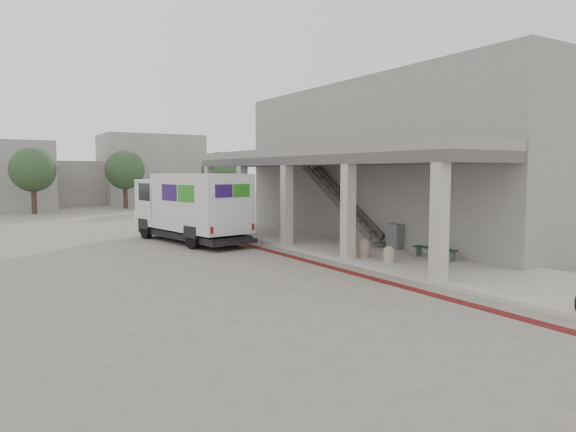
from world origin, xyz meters
TOP-DOWN VIEW (x-y plane):
  - ground at (0.00, 0.00)m, footprint 120.00×120.00m
  - bike_lane_stripe at (1.00, 2.00)m, footprint 0.35×40.00m
  - sidewalk at (4.00, 0.00)m, footprint 4.40×28.00m
  - transit_building at (6.83, 4.50)m, footprint 7.60×17.00m
  - distant_backdrop at (-2.84, 35.89)m, footprint 28.00×10.00m
  - tree_left at (-5.00, 28.00)m, footprint 3.20×3.20m
  - tree_mid at (2.00, 30.00)m, footprint 3.20×3.20m
  - tree_right at (10.00, 29.00)m, footprint 3.20×3.20m
  - fedex_truck at (-0.69, 8.01)m, footprint 3.20×7.23m
  - bench at (4.56, -1.11)m, footprint 0.60×1.62m
  - bollard_near at (2.78, 0.44)m, footprint 0.43×0.43m
  - bollard_far at (2.79, -0.80)m, footprint 0.36×0.36m
  - utility_cabinet at (5.00, 1.27)m, footprint 0.46×0.59m

SIDE VIEW (x-z plane):
  - ground at x=0.00m, z-range 0.00..0.00m
  - bike_lane_stripe at x=1.00m, z-range 0.00..0.01m
  - sidewalk at x=4.00m, z-range 0.00..0.12m
  - bench at x=4.56m, z-range 0.20..0.57m
  - bollard_far at x=2.79m, z-range 0.12..0.66m
  - bollard_near at x=2.78m, z-range 0.12..0.77m
  - utility_cabinet at x=5.00m, z-range 0.12..1.08m
  - fedex_truck at x=-0.69m, z-range 0.10..3.08m
  - distant_backdrop at x=-2.84m, z-range -0.55..5.95m
  - tree_left at x=-5.00m, z-range 0.78..5.58m
  - tree_mid at x=2.00m, z-range 0.78..5.58m
  - tree_right at x=10.00m, z-range 0.78..5.58m
  - transit_building at x=6.83m, z-range -0.10..6.90m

